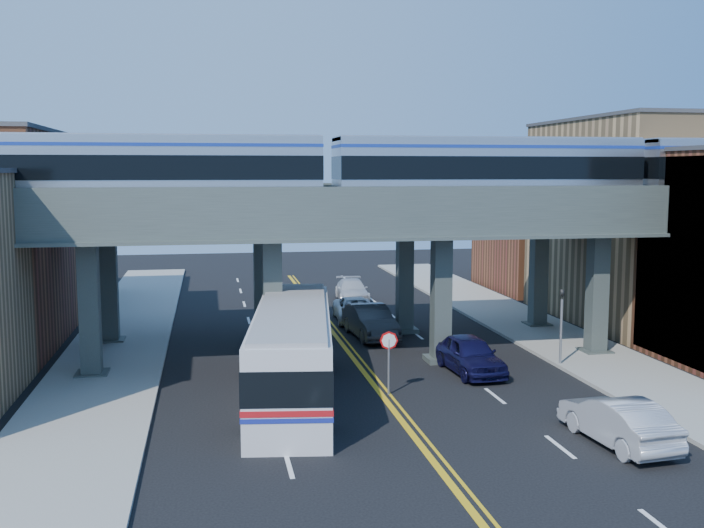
% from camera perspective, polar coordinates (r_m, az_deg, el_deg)
% --- Properties ---
extents(ground, '(120.00, 120.00, 0.00)m').
position_cam_1_polar(ground, '(29.62, 3.44, -11.08)').
color(ground, black).
rests_on(ground, ground).
extents(sidewalk_west, '(5.00, 70.00, 0.16)m').
position_cam_1_polar(sidewalk_west, '(38.71, -17.22, -6.96)').
color(sidewalk_west, gray).
rests_on(sidewalk_west, ground).
extents(sidewalk_east, '(5.00, 70.00, 0.16)m').
position_cam_1_polar(sidewalk_east, '(42.56, 15.40, -5.66)').
color(sidewalk_east, gray).
rests_on(sidewalk_east, ground).
extents(building_west_c, '(8.00, 10.00, 8.00)m').
position_cam_1_polar(building_west_c, '(57.78, -22.06, 1.26)').
color(building_west_c, '#A17F53').
rests_on(building_west_c, ground).
extents(building_east_b, '(8.00, 14.00, 12.00)m').
position_cam_1_polar(building_east_b, '(50.29, 19.84, 2.88)').
color(building_east_b, '#A17F53').
rests_on(building_east_b, ground).
extents(building_east_c, '(8.00, 10.00, 9.00)m').
position_cam_1_polar(building_east_c, '(61.94, 13.74, 2.37)').
color(building_east_c, brown).
rests_on(building_east_c, ground).
extents(mural_panel, '(0.10, 9.50, 9.50)m').
position_cam_1_polar(mural_panel, '(38.18, 23.67, -0.30)').
color(mural_panel, teal).
rests_on(mural_panel, ground).
extents(elevated_viaduct_near, '(52.00, 3.60, 7.40)m').
position_cam_1_polar(elevated_viaduct_near, '(36.10, 0.47, 2.64)').
color(elevated_viaduct_near, '#3A4340').
rests_on(elevated_viaduct_near, ground).
extents(elevated_viaduct_far, '(52.00, 3.60, 7.40)m').
position_cam_1_polar(elevated_viaduct_far, '(42.98, -1.29, 3.31)').
color(elevated_viaduct_far, '#3A4340').
rests_on(elevated_viaduct_far, ground).
extents(transit_train, '(44.86, 2.81, 3.27)m').
position_cam_1_polar(transit_train, '(37.66, 9.82, 6.83)').
color(transit_train, black).
rests_on(transit_train, elevated_viaduct_near).
extents(stop_sign, '(0.76, 0.09, 2.63)m').
position_cam_1_polar(stop_sign, '(32.03, 2.69, -6.44)').
color(stop_sign, slate).
rests_on(stop_sign, ground).
extents(traffic_signal, '(0.15, 0.18, 4.10)m').
position_cam_1_polar(traffic_signal, '(37.61, 14.99, -3.83)').
color(traffic_signal, slate).
rests_on(traffic_signal, ground).
extents(transit_bus, '(4.79, 13.85, 3.50)m').
position_cam_1_polar(transit_bus, '(31.81, -4.33, -6.47)').
color(transit_bus, silver).
rests_on(transit_bus, ground).
extents(car_lane_a, '(2.29, 5.07, 1.69)m').
position_cam_1_polar(car_lane_a, '(35.97, 8.57, -6.52)').
color(car_lane_a, '#0F0E35').
rests_on(car_lane_a, ground).
extents(car_lane_b, '(2.35, 5.57, 1.79)m').
position_cam_1_polar(car_lane_b, '(42.93, 1.34, -4.20)').
color(car_lane_b, '#303032').
rests_on(car_lane_b, ground).
extents(car_lane_c, '(2.66, 5.25, 1.42)m').
position_cam_1_polar(car_lane_c, '(47.42, 0.24, -3.37)').
color(car_lane_c, silver).
rests_on(car_lane_c, ground).
extents(car_lane_d, '(2.45, 5.28, 1.49)m').
position_cam_1_polar(car_lane_d, '(54.86, -0.00, -1.94)').
color(car_lane_d, silver).
rests_on(car_lane_d, ground).
extents(car_parked_curb, '(2.17, 5.05, 1.62)m').
position_cam_1_polar(car_parked_curb, '(28.08, 18.75, -10.73)').
color(car_parked_curb, '#ABABB0').
rests_on(car_parked_curb, ground).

